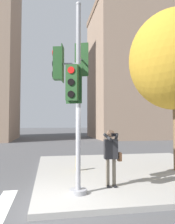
# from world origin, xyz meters

# --- Properties ---
(ground_plane) EXTENTS (160.00, 160.00, 0.00)m
(ground_plane) POSITION_xyz_m (0.00, 0.00, 0.00)
(ground_plane) COLOR #4C4C4F
(sidewalk_corner) EXTENTS (8.00, 8.00, 0.15)m
(sidewalk_corner) POSITION_xyz_m (3.50, 3.50, 0.07)
(sidewalk_corner) COLOR #9E9B96
(sidewalk_corner) RESTS_ON ground_plane
(traffic_signal_pole) EXTENTS (1.11, 1.41, 5.37)m
(traffic_signal_pole) POSITION_xyz_m (0.61, 0.67, 3.16)
(traffic_signal_pole) COLOR #939399
(traffic_signal_pole) RESTS_ON sidewalk_corner
(person_photographer) EXTENTS (0.58, 0.54, 1.71)m
(person_photographer) POSITION_xyz_m (1.82, 1.13, 1.18)
(person_photographer) COLOR black
(person_photographer) RESTS_ON sidewalk_corner
(street_tree) EXTENTS (3.78, 3.78, 6.62)m
(street_tree) POSITION_xyz_m (5.09, 2.85, 4.68)
(street_tree) COLOR brown
(street_tree) RESTS_ON sidewalk_corner
(fire_hydrant) EXTENTS (0.17, 0.23, 0.69)m
(fire_hydrant) POSITION_xyz_m (1.09, 3.49, 0.49)
(fire_hydrant) COLOR yellow
(fire_hydrant) RESTS_ON sidewalk_corner
(building_right) EXTENTS (13.63, 10.58, 18.07)m
(building_right) POSITION_xyz_m (12.64, 23.24, 9.05)
(building_right) COLOR gray
(building_right) RESTS_ON ground_plane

